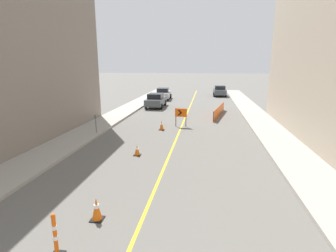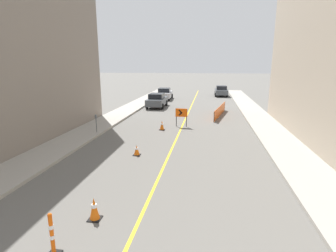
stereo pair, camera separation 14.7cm
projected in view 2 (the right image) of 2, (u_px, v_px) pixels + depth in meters
lane_stripe at (186, 118)px, 23.80m from camera, size 0.12×52.10×0.01m
sidewalk_left at (117, 115)px, 24.77m from camera, size 2.42×52.10×0.16m
sidewalk_right at (260, 120)px, 22.80m from camera, size 2.42×52.10×0.16m
traffic_cone_second at (94, 209)px, 8.22m from camera, size 0.39×0.39×0.74m
traffic_cone_third at (137, 150)px, 14.10m from camera, size 0.38×0.38×0.57m
traffic_cone_fourth at (162, 125)px, 19.53m from camera, size 0.40×0.40×0.71m
delineator_post_front at (52, 237)px, 6.64m from camera, size 0.33×0.33×1.19m
arrow_barricade_primary at (181, 114)px, 20.44m from camera, size 0.93×0.12×1.43m
safety_mesh_fence at (220, 111)px, 24.93m from camera, size 1.25×6.27×0.93m
parked_car_curb_near at (157, 100)px, 29.75m from camera, size 1.93×4.31×1.59m
parked_car_curb_mid at (165, 94)px, 36.47m from camera, size 2.04×4.39×1.59m
parked_car_curb_far at (221, 91)px, 40.37m from camera, size 1.95×4.34×1.59m
parking_meter_near_curb at (96, 120)px, 18.09m from camera, size 0.12×0.11×1.26m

